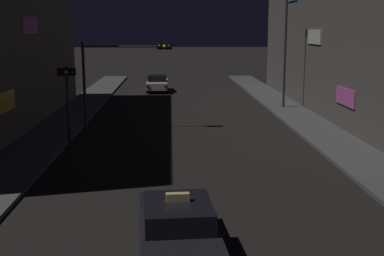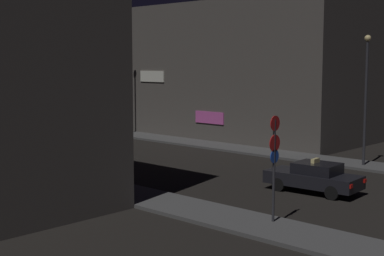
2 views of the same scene
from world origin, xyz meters
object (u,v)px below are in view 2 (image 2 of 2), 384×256
object	(u,v)px
traffic_light_left_kerb	(81,125)
sign_pole_left	(274,158)
traffic_light_overhead	(64,104)
street_lamp_near_block	(366,90)
street_lamp_far_block	(124,81)
taxi	(314,177)

from	to	relation	value
traffic_light_left_kerb	sign_pole_left	size ratio (longest dim) A/B	0.95
traffic_light_overhead	sign_pole_left	size ratio (longest dim) A/B	1.22
street_lamp_near_block	street_lamp_far_block	distance (m)	21.42
taxi	traffic_light_overhead	world-z (taller)	traffic_light_overhead
taxi	traffic_light_left_kerb	xyz separation A→B (m)	(-4.82, 11.52, 1.97)
sign_pole_left	street_lamp_near_block	distance (m)	13.76
traffic_light_overhead	traffic_light_left_kerb	xyz separation A→B (m)	(-1.96, -4.47, -0.80)
sign_pole_left	traffic_light_left_kerb	bearing A→B (deg)	85.93
traffic_light_left_kerb	street_lamp_near_block	size ratio (longest dim) A/B	0.51
street_lamp_near_block	traffic_light_left_kerb	bearing A→B (deg)	140.23
street_lamp_far_block	taxi	bearing A→B (deg)	-108.49
traffic_light_left_kerb	street_lamp_near_block	world-z (taller)	street_lamp_near_block
traffic_light_overhead	taxi	bearing A→B (deg)	-79.85
traffic_light_overhead	sign_pole_left	xyz separation A→B (m)	(-2.90, -17.73, -0.94)
traffic_light_left_kerb	street_lamp_near_block	xyz separation A→B (m)	(12.35, -10.28, 1.80)
taxi	sign_pole_left	bearing A→B (deg)	-163.16
sign_pole_left	street_lamp_far_block	xyz separation A→B (m)	(13.34, 24.40, 1.97)
taxi	street_lamp_near_block	world-z (taller)	street_lamp_near_block
taxi	street_lamp_far_block	size ratio (longest dim) A/B	0.61
traffic_light_overhead	street_lamp_far_block	world-z (taller)	street_lamp_far_block
traffic_light_overhead	street_lamp_near_block	xyz separation A→B (m)	(10.39, -14.75, 0.99)
traffic_light_left_kerb	taxi	bearing A→B (deg)	-67.28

